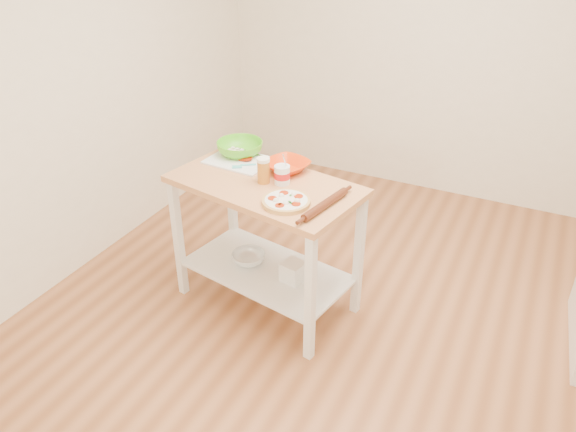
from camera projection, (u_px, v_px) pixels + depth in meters
The scene contains 13 objects.
room_shell at pixel (352, 133), 2.85m from camera, with size 4.04×4.54×2.74m.
prep_island at pixel (266, 219), 3.50m from camera, with size 1.24×0.82×0.90m.
pizza at pixel (286, 201), 3.13m from camera, with size 0.27×0.27×0.04m.
cutting_board at pixel (239, 160), 3.63m from camera, with size 0.42×0.32×0.04m.
spatula at pixel (243, 166), 3.54m from camera, with size 0.13×0.12×0.01m.
knife at pixel (247, 152), 3.72m from camera, with size 0.27×0.06×0.01m.
orange_bowl at pixel (287, 166), 3.50m from camera, with size 0.27×0.27×0.07m, color #E73C0A.
green_bowl at pixel (240, 149), 3.70m from camera, with size 0.30×0.30×0.09m, color #56C51E.
beer_pint at pixel (263, 170), 3.33m from camera, with size 0.08×0.08×0.16m.
yogurt_tub at pixel (282, 175), 3.33m from camera, with size 0.10×0.10×0.20m.
rolling_pin at pixel (325, 205), 3.09m from camera, with size 0.05×0.05×0.39m, color #582714.
shelf_glass_bowl at pixel (249, 258), 3.74m from camera, with size 0.23×0.23×0.07m, color silver.
shelf_bin at pixel (293, 272), 3.56m from camera, with size 0.13×0.13×0.13m, color white.
Camera 1 is at (0.89, -2.55, 2.42)m, focal length 35.00 mm.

